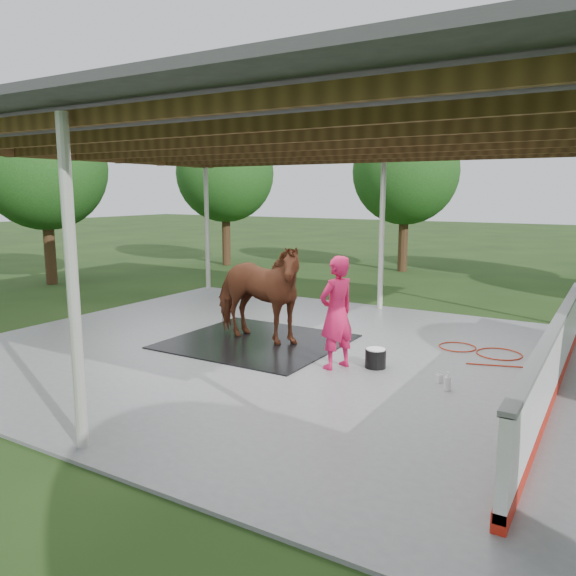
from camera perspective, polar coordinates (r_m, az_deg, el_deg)
The scene contains 12 objects.
ground at distance 10.75m, azimuth -0.14°, elevation -6.72°, with size 100.00×100.00×0.00m, color #1E3814.
concrete_slab at distance 10.74m, azimuth -0.14°, elevation -6.59°, with size 12.00×10.00×0.05m, color slate.
pavilion_structure at distance 10.35m, azimuth -0.15°, elevation 14.85°, with size 12.60×10.60×4.05m.
dasher_board at distance 9.18m, azimuth 25.43°, elevation -6.72°, with size 0.16×8.00×1.15m.
tree_belt at distance 10.97m, azimuth 3.74°, elevation 13.61°, with size 28.00×28.00×5.80m.
rubber_mat at distance 11.40m, azimuth -3.20°, elevation -5.44°, with size 3.28×3.08×0.02m, color black.
horse at distance 11.18m, azimuth -3.25°, elevation -0.46°, with size 1.07×2.35×1.99m, color brown.
handler at distance 9.56m, azimuth 4.96°, elevation -2.50°, with size 0.71×0.47×1.95m, color #C91549.
wash_bucket at distance 9.86m, azimuth 8.88°, elevation -7.03°, with size 0.36×0.36×0.33m.
soap_bottle_a at distance 8.99m, azimuth 15.91°, elevation -9.10°, with size 0.11×0.12×0.30m, color silver.
soap_bottle_b at distance 9.34m, azimuth 15.11°, elevation -8.68°, with size 0.09×0.09×0.19m, color #338CD8.
hose_coil at distance 11.32m, azimuth 19.05°, elevation -6.08°, with size 1.94×1.37×0.02m.
Camera 1 is at (5.33, -8.82, 3.05)m, focal length 35.00 mm.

